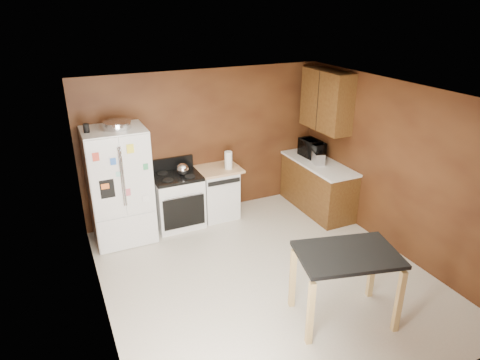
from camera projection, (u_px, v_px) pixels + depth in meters
floor at (266, 276)px, 5.89m from camera, size 4.50×4.50×0.00m
ceiling at (271, 96)px, 4.92m from camera, size 4.50×4.50×0.00m
wall_back at (206, 144)px, 7.29m from camera, size 4.20×0.00×4.20m
wall_front at (397, 298)px, 3.52m from camera, size 4.20×0.00×4.20m
wall_left at (96, 228)px, 4.60m from camera, size 0.00×4.50×4.50m
wall_right at (395, 169)px, 6.21m from camera, size 0.00×4.50×4.50m
roasting_pan at (117, 125)px, 6.16m from camera, size 0.40×0.40×0.10m
pen_cup at (86, 128)px, 5.96m from camera, size 0.08×0.08×0.12m
kettle at (183, 169)px, 6.88m from camera, size 0.20×0.20×0.20m
paper_towel at (228, 160)px, 7.14m from camera, size 0.17×0.17×0.30m
green_canister at (228, 162)px, 7.35m from camera, size 0.11×0.11×0.11m
toaster at (318, 158)px, 7.35m from camera, size 0.24×0.31×0.20m
microwave at (312, 149)px, 7.65m from camera, size 0.37×0.52×0.28m
refrigerator at (120, 186)px, 6.50m from camera, size 0.90×0.80×1.80m
gas_range at (178, 199)px, 7.08m from camera, size 0.76×0.68×1.10m
dishwasher at (217, 192)px, 7.38m from camera, size 0.78×0.63×0.89m
right_cabinets at (320, 161)px, 7.48m from camera, size 0.63×1.58×2.45m
island at (347, 264)px, 4.84m from camera, size 1.27×1.00×0.91m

